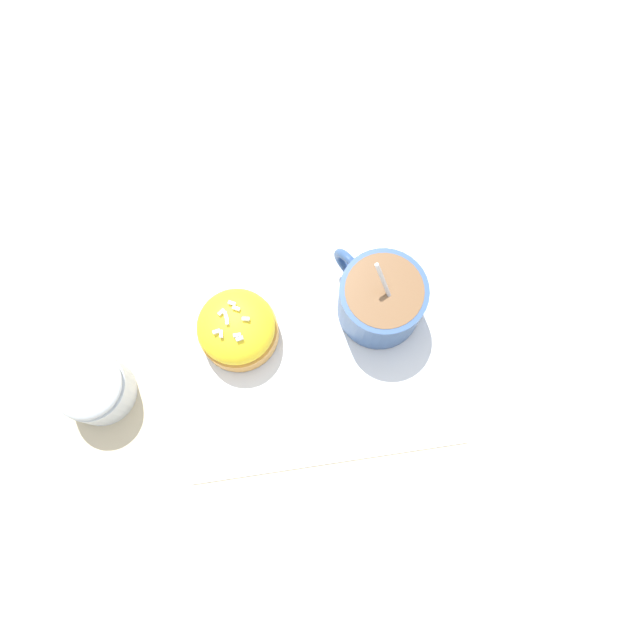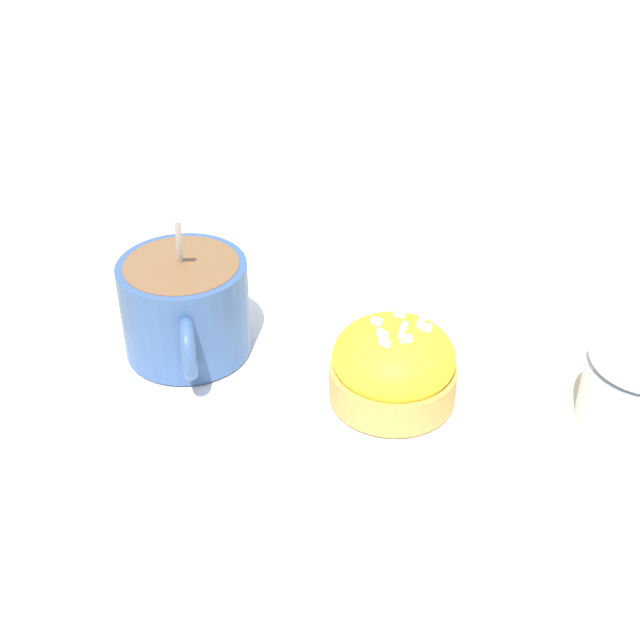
% 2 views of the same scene
% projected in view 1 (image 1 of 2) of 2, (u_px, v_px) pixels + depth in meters
% --- Properties ---
extents(ground_plane, '(3.00, 3.00, 0.00)m').
position_uv_depth(ground_plane, '(310.00, 326.00, 0.64)').
color(ground_plane, '#C6B793').
extents(paper_napkin, '(0.28, 0.29, 0.00)m').
position_uv_depth(paper_napkin, '(310.00, 326.00, 0.64)').
color(paper_napkin, white).
rests_on(paper_napkin, ground_plane).
extents(coffee_cup, '(0.08, 0.10, 0.11)m').
position_uv_depth(coffee_cup, '(381.00, 299.00, 0.61)').
color(coffee_cup, '#335184').
rests_on(coffee_cup, paper_napkin).
extents(frosted_pastry, '(0.08, 0.08, 0.06)m').
position_uv_depth(frosted_pastry, '(237.00, 328.00, 0.62)').
color(frosted_pastry, '#D19347').
rests_on(frosted_pastry, paper_napkin).
extents(sugar_bowl, '(0.07, 0.07, 0.06)m').
position_uv_depth(sugar_bowl, '(93.00, 388.00, 0.60)').
color(sugar_bowl, silver).
rests_on(sugar_bowl, ground_plane).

